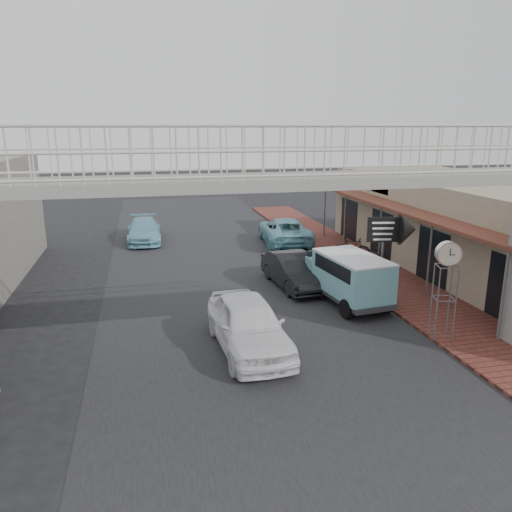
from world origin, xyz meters
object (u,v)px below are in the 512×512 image
angkot_curb (285,231)px  street_clock (448,258)px  angkot_far (144,230)px  arrow_sign (405,230)px  angkot_van (349,273)px  white_hatchback (248,324)px  dark_sedan (293,270)px  motorcycle_far (351,248)px  motorcycle_near (373,260)px

angkot_curb → street_clock: bearing=100.4°
angkot_far → arrow_sign: 15.28m
angkot_van → arrow_sign: size_ratio=1.27×
white_hatchback → dark_sedan: bearing=57.9°
angkot_far → street_clock: (8.66, -15.63, 1.94)m
motorcycle_far → street_clock: street_clock is taller
angkot_van → street_clock: (1.49, -3.59, 1.39)m
white_hatchback → angkot_van: 5.27m
dark_sedan → angkot_van: size_ratio=1.02×
arrow_sign → street_clock: bearing=-89.0°
dark_sedan → angkot_far: (-5.79, 9.62, -0.03)m
angkot_van → angkot_curb: bearing=80.5°
angkot_far → arrow_sign: arrow_sign is taller
angkot_curb → angkot_far: bearing=-10.8°
motorcycle_far → street_clock: bearing=-159.4°
dark_sedan → angkot_curb: size_ratio=0.78×
angkot_van → street_clock: 4.13m
arrow_sign → angkot_van: bearing=-166.6°
white_hatchback → angkot_far: white_hatchback is taller
motorcycle_near → angkot_curb: bearing=-1.7°
white_hatchback → motorcycle_near: size_ratio=2.60×
white_hatchback → dark_sedan: size_ratio=1.12×
arrow_sign → angkot_far: bearing=139.0°
dark_sedan → street_clock: bearing=-69.6°
angkot_far → arrow_sign: bearing=-51.5°
angkot_curb → motorcycle_near: bearing=115.8°
angkot_van → motorcycle_near: angkot_van is taller
dark_sedan → street_clock: street_clock is taller
angkot_curb → angkot_far: angkot_curb is taller
street_clock → angkot_far: bearing=133.9°
white_hatchback → street_clock: (5.84, -0.65, 1.80)m
angkot_curb → angkot_far: 7.89m
motorcycle_near → arrow_sign: (-0.53, -3.48, 2.07)m
angkot_curb → angkot_far: (-7.56, 2.24, -0.09)m
white_hatchback → motorcycle_far: 10.88m
white_hatchback → motorcycle_far: white_hatchback is taller
dark_sedan → arrow_sign: size_ratio=1.30×
white_hatchback → angkot_curb: bearing=66.5°
angkot_curb → white_hatchback: bearing=75.3°
motorcycle_near → angkot_van: bearing=121.3°
angkot_far → motorcycle_near: angkot_far is taller
white_hatchback → arrow_sign: bearing=22.0°
white_hatchback → angkot_curb: size_ratio=0.88×
angkot_curb → arrow_sign: bearing=105.9°
angkot_curb → angkot_van: (-0.39, -9.79, 0.46)m
angkot_van → angkot_far: bearing=113.6°
street_clock → white_hatchback: bearing=-171.5°
angkot_far → angkot_van: size_ratio=1.10×
dark_sedan → angkot_van: angkot_van is taller
angkot_van → arrow_sign: bearing=-4.9°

